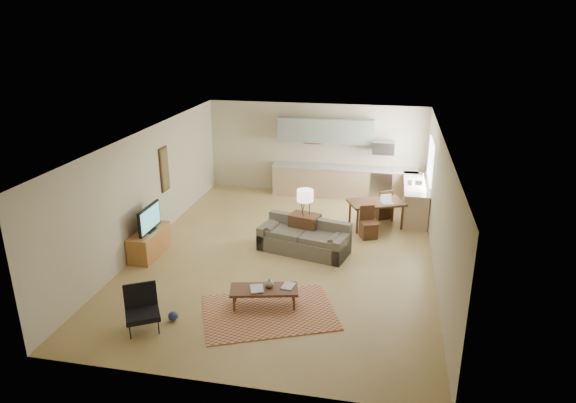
% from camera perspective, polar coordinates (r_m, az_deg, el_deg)
% --- Properties ---
extents(room, '(9.00, 9.00, 9.00)m').
position_cam_1_polar(room, '(11.21, -0.30, 0.45)').
color(room, '#9F854D').
rests_on(room, ground).
extents(kitchen_counter_back, '(4.26, 0.64, 0.92)m').
position_cam_1_polar(kitchen_counter_back, '(15.30, 6.19, 2.18)').
color(kitchen_counter_back, tan).
rests_on(kitchen_counter_back, ground).
extents(kitchen_counter_right, '(0.64, 2.26, 0.92)m').
position_cam_1_polar(kitchen_counter_right, '(14.15, 13.93, 0.21)').
color(kitchen_counter_right, tan).
rests_on(kitchen_counter_right, ground).
extents(kitchen_range, '(0.62, 0.62, 0.90)m').
position_cam_1_polar(kitchen_range, '(15.25, 10.31, 1.87)').
color(kitchen_range, '#A5A8AD').
rests_on(kitchen_range, ground).
extents(kitchen_microwave, '(0.62, 0.40, 0.35)m').
position_cam_1_polar(kitchen_microwave, '(14.97, 10.57, 5.90)').
color(kitchen_microwave, '#A5A8AD').
rests_on(kitchen_microwave, room).
extents(upper_cabinets, '(2.80, 0.34, 0.70)m').
position_cam_1_polar(upper_cabinets, '(15.12, 4.18, 7.88)').
color(upper_cabinets, gray).
rests_on(upper_cabinets, room).
extents(window_right, '(0.02, 1.40, 1.05)m').
position_cam_1_polar(window_right, '(13.85, 15.54, 4.38)').
color(window_right, white).
rests_on(window_right, room).
extents(wall_art_left, '(0.06, 0.42, 1.10)m').
position_cam_1_polar(wall_art_left, '(12.95, -13.55, 3.50)').
color(wall_art_left, brown).
rests_on(wall_art_left, room).
extents(triptych, '(1.70, 0.04, 0.50)m').
position_cam_1_polar(triptych, '(15.36, 2.73, 7.33)').
color(triptych, beige).
rests_on(triptych, room).
extents(rug, '(2.79, 2.40, 0.02)m').
position_cam_1_polar(rug, '(9.54, -2.13, -12.21)').
color(rug, '#9C442E').
rests_on(rug, floor).
extents(sofa, '(2.27, 1.40, 0.73)m').
position_cam_1_polar(sofa, '(11.67, 1.77, -3.95)').
color(sofa, '#595346').
rests_on(sofa, floor).
extents(coffee_table, '(1.33, 0.77, 0.38)m').
position_cam_1_polar(coffee_table, '(9.65, -2.66, -10.58)').
color(coffee_table, '#482B1C').
rests_on(coffee_table, floor).
extents(book_a, '(0.44, 0.47, 0.03)m').
position_cam_1_polar(book_a, '(9.51, -4.20, -9.71)').
color(book_a, maroon).
rests_on(book_a, coffee_table).
extents(book_b, '(0.29, 0.35, 0.02)m').
position_cam_1_polar(book_b, '(9.64, -0.58, -9.27)').
color(book_b, navy).
rests_on(book_b, coffee_table).
extents(vase, '(0.21, 0.21, 0.17)m').
position_cam_1_polar(vase, '(9.56, -2.08, -9.03)').
color(vase, black).
rests_on(vase, coffee_table).
extents(armchair, '(0.89, 0.89, 0.75)m').
position_cam_1_polar(armchair, '(9.25, -15.91, -11.52)').
color(armchair, black).
rests_on(armchair, floor).
extents(tv_credenza, '(0.48, 1.26, 0.58)m').
position_cam_1_polar(tv_credenza, '(11.98, -15.13, -4.42)').
color(tv_credenza, '#99612D').
rests_on(tv_credenza, floor).
extents(tv, '(0.10, 0.97, 0.58)m').
position_cam_1_polar(tv, '(11.74, -15.17, -1.85)').
color(tv, black).
rests_on(tv, tv_credenza).
extents(console_table, '(0.75, 0.59, 0.78)m').
position_cam_1_polar(console_table, '(11.97, 1.87, -3.19)').
color(console_table, '#3D2415').
rests_on(console_table, floor).
extents(table_lamp, '(0.48, 0.48, 0.62)m').
position_cam_1_polar(table_lamp, '(11.72, 1.91, -0.05)').
color(table_lamp, beige).
rests_on(table_lamp, console_table).
extents(dining_table, '(1.56, 1.26, 0.69)m').
position_cam_1_polar(dining_table, '(13.21, 9.72, -1.42)').
color(dining_table, '#3D2415').
rests_on(dining_table, floor).
extents(dining_chair_near, '(0.49, 0.50, 0.78)m').
position_cam_1_polar(dining_chair_near, '(12.55, 8.97, -2.33)').
color(dining_chair_near, '#3D2415').
rests_on(dining_chair_near, floor).
extents(dining_chair_far, '(0.54, 0.55, 0.81)m').
position_cam_1_polar(dining_chair_far, '(13.85, 10.43, -0.18)').
color(dining_chair_far, '#3D2415').
rests_on(dining_chair_far, floor).
extents(laptop, '(0.36, 0.32, 0.22)m').
position_cam_1_polar(laptop, '(12.97, 11.02, 0.22)').
color(laptop, '#A5A8AD').
rests_on(laptop, dining_table).
extents(soap_bottle, '(0.12, 0.12, 0.19)m').
position_cam_1_polar(soap_bottle, '(13.80, 13.73, 2.16)').
color(soap_bottle, beige).
rests_on(soap_bottle, kitchen_counter_right).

